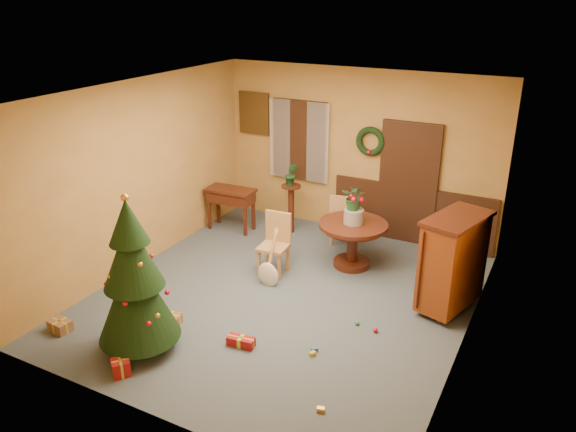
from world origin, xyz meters
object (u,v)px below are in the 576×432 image
Objects in this scene: writing_desk at (231,199)px; sideboard at (453,260)px; chair_near at (275,241)px; dining_table at (353,236)px; christmas_tree at (134,279)px.

writing_desk is 0.65× the size of sideboard.
writing_desk is at bearing 144.37° from chair_near.
sideboard is (4.14, -0.93, 0.15)m from writing_desk.
chair_near is at bearing -176.66° from sideboard.
writing_desk is (-2.49, 0.36, 0.07)m from dining_table.
christmas_tree reaches higher than sideboard.
chair_near is at bearing 79.06° from christmas_tree.
sideboard is at bearing -12.68° from writing_desk.
sideboard is (2.63, 0.15, 0.22)m from chair_near.
dining_table is at bearing -8.21° from writing_desk.
writing_desk is (-1.51, 1.08, 0.07)m from chair_near.
christmas_tree is 2.26× the size of writing_desk.
christmas_tree is at bearing -74.18° from writing_desk.
dining_table is 1.20× the size of writing_desk.
christmas_tree is 1.48× the size of sideboard.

